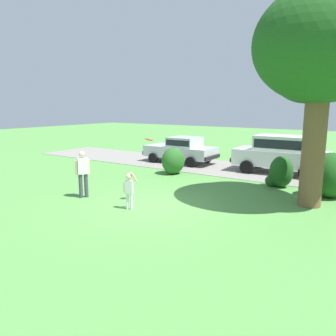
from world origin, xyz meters
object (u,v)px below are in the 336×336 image
(parked_sedan, at_px, (182,149))
(frisbee, at_px, (149,140))
(oak_tree_large, at_px, (325,52))
(adult_onlooker, at_px, (83,172))
(parked_suv, at_px, (281,153))
(child_thrower, at_px, (129,188))

(parked_sedan, height_order, frisbee, frisbee)
(oak_tree_large, distance_m, adult_onlooker, 9.16)
(parked_sedan, distance_m, parked_suv, 5.78)
(parked_sedan, relative_size, adult_onlooker, 2.53)
(adult_onlooker, bearing_deg, child_thrower, -3.28)
(child_thrower, xyz_separation_m, adult_onlooker, (-2.36, 0.14, 0.27))
(parked_suv, xyz_separation_m, child_thrower, (-2.44, -8.69, -0.36))
(parked_suv, relative_size, adult_onlooker, 2.72)
(frisbee, distance_m, adult_onlooker, 2.88)
(parked_sedan, bearing_deg, parked_suv, 1.11)
(parked_sedan, xyz_separation_m, frisbee, (3.42, -7.61, 1.40))
(parked_sedan, relative_size, child_thrower, 3.42)
(frisbee, bearing_deg, oak_tree_large, 31.93)
(frisbee, relative_size, adult_onlooker, 0.16)
(parked_sedan, height_order, child_thrower, parked_sedan)
(oak_tree_large, distance_m, parked_sedan, 10.33)
(frisbee, bearing_deg, child_thrower, -95.42)
(parked_sedan, height_order, parked_suv, parked_suv)
(oak_tree_large, relative_size, child_thrower, 5.54)
(parked_suv, distance_m, child_thrower, 9.03)
(oak_tree_large, xyz_separation_m, adult_onlooker, (-7.26, -3.82, -4.07))
(frisbee, bearing_deg, parked_sedan, 114.20)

